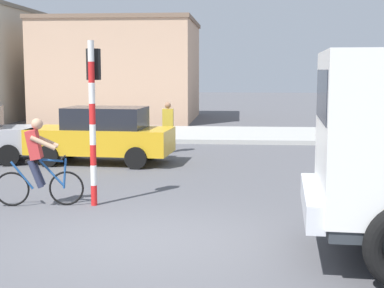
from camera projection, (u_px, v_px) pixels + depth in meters
name	position (u px, v px, depth m)	size (l,w,h in m)	color
ground_plane	(134.00, 240.00, 9.02)	(120.00, 120.00, 0.00)	#56565B
sidewalk_far	(199.00, 134.00, 23.13)	(80.00, 5.00, 0.16)	#ADADA8
cyclist	(38.00, 162.00, 11.17)	(1.72, 0.54, 1.72)	black
traffic_light_pole	(93.00, 100.00, 11.12)	(0.24, 0.43, 3.20)	red
car_white_mid	(102.00, 135.00, 16.35)	(4.12, 2.11, 1.60)	gold
pedestrian_near_kerb	(168.00, 126.00, 18.46)	(0.34, 0.22, 1.62)	#2D334C
building_mid_block	(121.00, 70.00, 30.78)	(7.99, 7.63, 5.26)	tan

